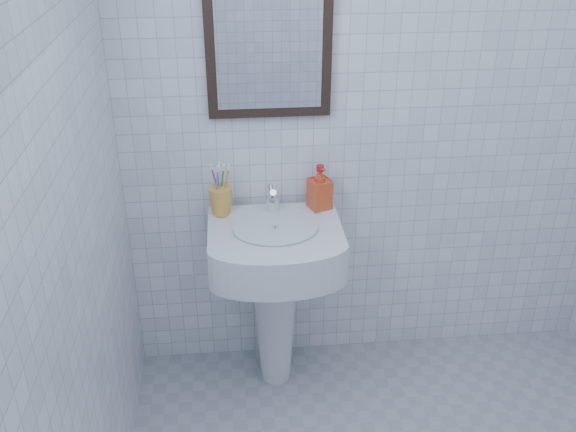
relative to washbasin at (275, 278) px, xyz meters
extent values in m
cube|color=white|center=(0.46, 0.21, 0.68)|extent=(2.20, 0.02, 2.50)
cube|color=white|center=(-0.64, -0.99, 0.68)|extent=(0.02, 2.40, 2.50)
cone|color=silver|center=(0.00, 0.02, -0.23)|extent=(0.22, 0.22, 0.69)
cube|color=silver|center=(0.00, -0.03, 0.18)|extent=(0.55, 0.39, 0.17)
cube|color=silver|center=(0.00, 0.13, 0.26)|extent=(0.55, 0.10, 0.03)
cylinder|color=silver|center=(0.00, -0.06, 0.28)|extent=(0.35, 0.35, 0.01)
cylinder|color=white|center=(0.00, 0.10, 0.30)|extent=(0.05, 0.05, 0.05)
cylinder|color=white|center=(0.00, 0.09, 0.36)|extent=(0.03, 0.10, 0.08)
cylinder|color=white|center=(0.00, 0.12, 0.34)|extent=(0.03, 0.05, 0.09)
imported|color=red|center=(0.21, 0.12, 0.37)|extent=(0.11, 0.11, 0.19)
cube|color=black|center=(0.00, 0.20, 0.98)|extent=(0.50, 0.04, 0.62)
cube|color=white|center=(0.00, 0.18, 0.98)|extent=(0.42, 0.00, 0.54)
camera|label=1|loc=(-0.17, -2.33, 1.54)|focal=40.00mm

